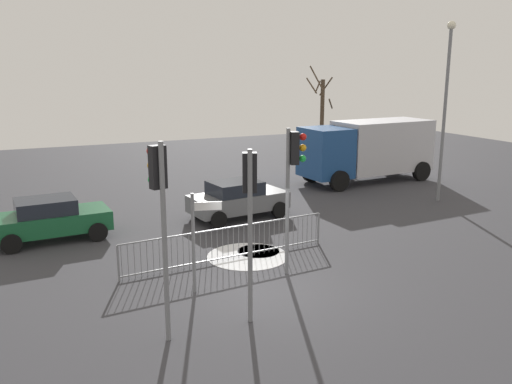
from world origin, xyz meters
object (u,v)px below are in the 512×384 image
Objects in this scene: car_green_far at (50,218)px; street_lamp at (446,96)px; traffic_light_mid_left at (159,196)px; direction_sign_post at (196,237)px; delivery_truck at (368,148)px; car_grey_near at (238,199)px; bare_tree_left at (322,112)px; traffic_light_rear_left at (250,196)px; traffic_light_foreground_left at (293,168)px.

car_green_far is 0.51× the size of street_lamp.
traffic_light_mid_left is 2.99m from direction_sign_post.
direction_sign_post is 15.82m from delivery_truck.
car_grey_near is at bearing 73.84° from direction_sign_post.
street_lamp reaches higher than bare_tree_left.
bare_tree_left reaches higher than traffic_light_rear_left.
car_green_far is at bearing 9.41° from delivery_truck.
traffic_light_rear_left is 1.04× the size of car_green_far.
street_lamp reaches higher than delivery_truck.
street_lamp is at bearing 12.52° from traffic_light_mid_left.
direction_sign_post is 0.67× the size of car_grey_near.
traffic_light_foreground_left is 11.17m from street_lamp.
car_green_far is 22.22m from bare_tree_left.
bare_tree_left is at bearing -109.91° from delivery_truck.
bare_tree_left reaches higher than car_green_far.
direction_sign_post is 0.69× the size of car_green_far.
traffic_light_rear_left is at bearing -118.21° from car_grey_near.
car_green_far is at bearing 172.04° from car_grey_near.
traffic_light_mid_left is at bearing -156.51° from traffic_light_rear_left.
direction_sign_post is at bearing 130.11° from traffic_light_rear_left.
street_lamp is 1.30× the size of bare_tree_left.
bare_tree_left reaches higher than traffic_light_mid_left.
street_lamp is (12.84, 5.03, 3.09)m from direction_sign_post.
bare_tree_left is (14.43, 20.69, -0.17)m from traffic_light_rear_left.
car_grey_near is at bearing 172.83° from street_lamp.
car_grey_near is (3.06, 8.14, -2.21)m from traffic_light_rear_left.
car_green_far is (-3.17, 6.22, -0.75)m from direction_sign_post.
street_lamp is at bearing -14.76° from car_grey_near.
direction_sign_post reaches higher than car_green_far.
traffic_light_rear_left is 16.68m from delivery_truck.
car_green_far is (-6.06, 6.05, -2.30)m from traffic_light_foreground_left.
street_lamp is at bearing 91.48° from delivery_truck.
direction_sign_post is 7.24m from car_grey_near.
direction_sign_post is 0.37× the size of delivery_truck.
direction_sign_post is at bearing -128.63° from car_grey_near.
bare_tree_left is at bearing 158.62° from traffic_light_foreground_left.
traffic_light_foreground_left is 6.48m from car_grey_near.
direction_sign_post is at bearing -74.86° from traffic_light_foreground_left.
delivery_truck is 5.56m from street_lamp.
traffic_light_rear_left is (2.07, 0.06, -0.21)m from traffic_light_mid_left.
bare_tree_left is (15.08, 18.72, 1.29)m from direction_sign_post.
bare_tree_left is (16.50, 20.75, -0.38)m from traffic_light_mid_left.
street_lamp is (9.94, 4.86, 1.54)m from traffic_light_foreground_left.
traffic_light_foreground_left reaches higher than delivery_truck.
direction_sign_post is at bearing 34.75° from delivery_truck.
delivery_truck is at bearing 9.29° from car_green_far.
traffic_light_foreground_left is at bearing 41.80° from delivery_truck.
direction_sign_post is (1.41, 2.03, -1.67)m from traffic_light_mid_left.
traffic_light_mid_left is 1.11× the size of car_green_far.
car_green_far is at bearing -123.05° from traffic_light_foreground_left.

